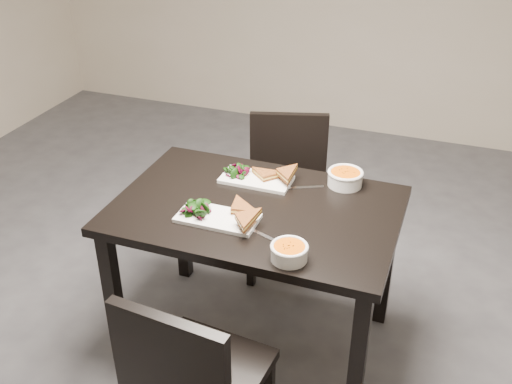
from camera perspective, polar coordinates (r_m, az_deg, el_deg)
ground at (r=3.14m, az=-3.79°, el=-11.32°), size 5.00×5.00×0.00m
table at (r=2.59m, az=0.00°, el=-3.23°), size 1.20×0.80×0.75m
chair_near at (r=2.17m, az=-6.21°, el=-17.23°), size 0.46×0.46×0.85m
chair_far at (r=3.24m, az=3.01°, el=0.73°), size 0.52×0.52×0.85m
plate_near at (r=2.44m, az=-3.68°, el=-2.49°), size 0.33×0.17×0.02m
sandwich_near at (r=2.42m, az=-2.15°, el=-1.90°), size 0.18×0.15×0.05m
salad_near at (r=2.47m, az=-5.84°, el=-1.45°), size 0.10×0.09×0.05m
soup_bowl_near at (r=2.21m, az=3.19°, el=-5.67°), size 0.14×0.14×0.06m
cutlery_near at (r=2.34m, az=0.90°, el=-4.24°), size 0.17×0.08×0.00m
plate_far at (r=2.72m, az=0.02°, el=1.20°), size 0.32×0.16×0.02m
sandwich_far at (r=2.67m, az=1.22°, el=1.46°), size 0.20×0.20×0.05m
salad_far at (r=2.74m, az=-1.94°, el=2.10°), size 0.10×0.09×0.04m
soup_bowl_far at (r=2.70m, az=8.50°, el=1.41°), size 0.16×0.16×0.07m
cutlery_far at (r=2.68m, az=4.58°, el=0.43°), size 0.17×0.09×0.00m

